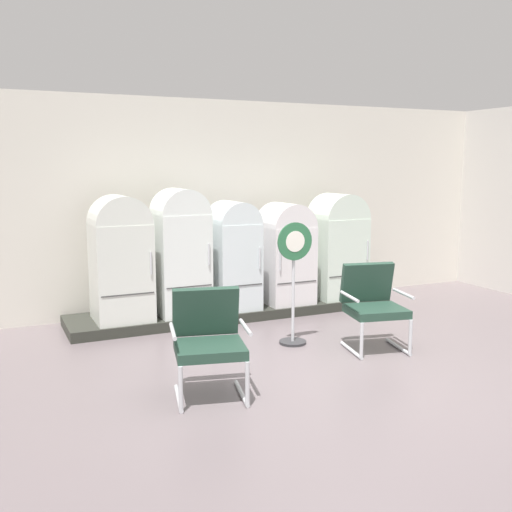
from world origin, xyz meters
name	(u,v)px	position (x,y,z in m)	size (l,w,h in m)	color
ground	(360,390)	(0.00, 0.00, -0.03)	(12.00, 10.00, 0.05)	slate
back_wall	(218,204)	(0.00, 3.66, 1.51)	(11.76, 0.12, 3.00)	silver
display_plinth	(236,310)	(0.00, 3.02, 0.07)	(4.60, 0.95, 0.13)	#2D2F28
refrigerator_0	(121,255)	(-1.60, 2.94, 0.97)	(0.70, 0.72, 1.58)	silver
refrigerator_1	(181,248)	(-0.82, 2.92, 1.01)	(0.65, 0.69, 1.65)	white
refrigerator_2	(233,252)	(-0.07, 2.93, 0.91)	(0.59, 0.71, 1.47)	white
refrigerator_3	(286,250)	(0.74, 2.93, 0.88)	(0.66, 0.71, 1.42)	white
refrigerator_4	(338,243)	(1.59, 2.91, 0.94)	(0.72, 0.66, 1.54)	silver
armchair_left	(208,337)	(-1.35, 0.44, 0.54)	(0.78, 0.78, 0.97)	silver
armchair_right	(373,302)	(0.83, 0.97, 0.54)	(0.77, 0.77, 0.97)	silver
sign_stand	(294,286)	(0.09, 1.49, 0.69)	(0.44, 0.32, 1.44)	#2D2D30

